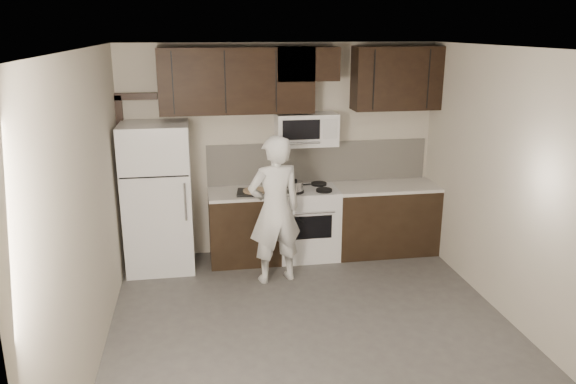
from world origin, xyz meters
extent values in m
plane|color=#4A4845|center=(0.00, 0.00, 0.00)|extent=(4.50, 4.50, 0.00)
plane|color=#BBB09F|center=(0.00, 2.25, 1.35)|extent=(4.00, 0.00, 4.00)
plane|color=white|center=(0.00, 0.00, 2.70)|extent=(4.50, 4.50, 0.00)
cube|color=black|center=(-0.52, 1.94, 0.43)|extent=(0.87, 0.62, 0.87)
cube|color=black|center=(1.34, 1.94, 0.43)|extent=(1.32, 0.62, 0.87)
cube|color=silver|center=(-0.52, 1.94, 0.89)|extent=(0.87, 0.64, 0.04)
cube|color=silver|center=(1.34, 1.94, 0.89)|extent=(1.32, 0.64, 0.04)
cube|color=white|center=(0.30, 1.94, 0.45)|extent=(0.76, 0.62, 0.89)
cube|color=white|center=(0.30, 1.94, 0.90)|extent=(0.76, 0.62, 0.02)
cube|color=black|center=(0.30, 1.63, 0.50)|extent=(0.50, 0.01, 0.30)
cylinder|color=silver|center=(0.30, 1.60, 0.70)|extent=(0.55, 0.02, 0.02)
cylinder|color=black|center=(0.12, 1.79, 0.93)|extent=(0.20, 0.20, 0.03)
cylinder|color=black|center=(0.48, 1.79, 0.93)|extent=(0.20, 0.20, 0.03)
cylinder|color=black|center=(0.12, 2.09, 0.93)|extent=(0.20, 0.20, 0.03)
cylinder|color=black|center=(0.48, 2.09, 0.93)|extent=(0.20, 0.20, 0.03)
cube|color=beige|center=(0.50, 2.24, 1.18)|extent=(2.90, 0.02, 0.54)
cube|color=black|center=(-0.55, 2.08, 2.26)|extent=(1.85, 0.35, 0.78)
cube|color=black|center=(1.45, 2.08, 2.26)|extent=(1.10, 0.35, 0.78)
cube|color=black|center=(0.30, 2.08, 2.45)|extent=(0.76, 0.35, 0.40)
cube|color=white|center=(0.30, 2.06, 1.65)|extent=(0.76, 0.38, 0.40)
cube|color=black|center=(0.20, 1.86, 1.68)|extent=(0.46, 0.01, 0.24)
cube|color=silver|center=(0.56, 1.86, 1.68)|extent=(0.18, 0.01, 0.24)
cylinder|color=silver|center=(0.20, 1.84, 1.52)|extent=(0.46, 0.02, 0.02)
cube|color=white|center=(-1.55, 1.89, 0.90)|extent=(0.80, 0.72, 1.80)
cube|color=black|center=(-1.55, 1.53, 1.25)|extent=(0.77, 0.01, 0.02)
cylinder|color=silver|center=(-1.22, 1.50, 0.95)|extent=(0.03, 0.03, 0.45)
cube|color=black|center=(-1.96, 2.21, 1.05)|extent=(0.08, 0.08, 2.10)
cube|color=black|center=(-1.75, 2.21, 2.08)|extent=(0.50, 0.08, 0.08)
cylinder|color=silver|center=(0.12, 1.79, 0.98)|extent=(0.19, 0.19, 0.14)
sphere|color=black|center=(0.12, 1.79, 1.07)|extent=(0.04, 0.04, 0.04)
cylinder|color=black|center=(0.26, 1.81, 1.00)|extent=(0.18, 0.05, 0.02)
cube|color=black|center=(-0.38, 1.85, 0.92)|extent=(0.48, 0.39, 0.02)
cylinder|color=#CFBB8B|center=(-0.38, 1.85, 0.94)|extent=(0.34, 0.34, 0.02)
imported|color=silver|center=(-0.21, 1.29, 0.87)|extent=(0.71, 0.54, 1.74)
camera|label=1|loc=(-1.06, -4.75, 2.87)|focal=35.00mm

